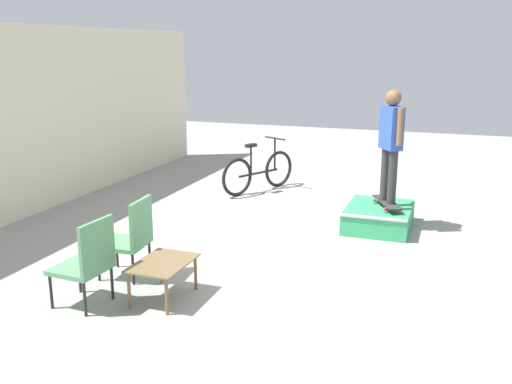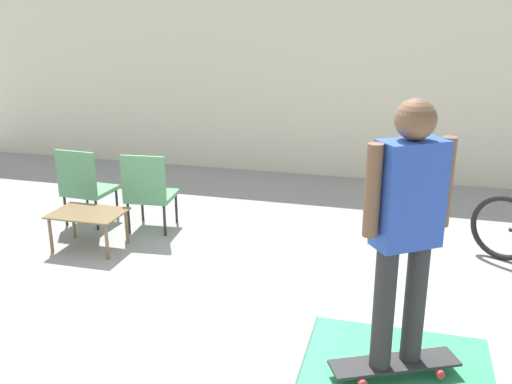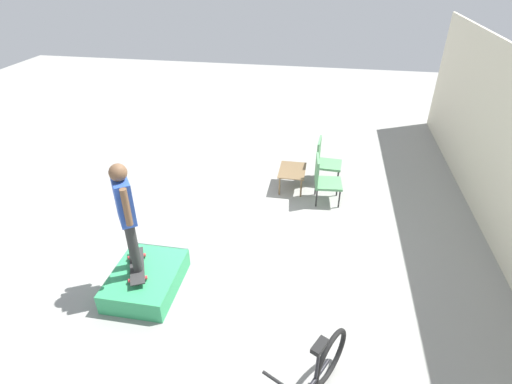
# 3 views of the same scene
# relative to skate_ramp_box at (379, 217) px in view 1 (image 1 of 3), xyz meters

# --- Properties ---
(ground_plane) EXTENTS (24.00, 24.00, 0.00)m
(ground_plane) POSITION_rel_skate_ramp_box_xyz_m (-1.67, 0.69, -0.16)
(ground_plane) COLOR gray
(house_wall_back) EXTENTS (12.00, 0.06, 3.00)m
(house_wall_back) POSITION_rel_skate_ramp_box_xyz_m (-1.67, 5.40, 1.34)
(house_wall_back) COLOR beige
(house_wall_back) RESTS_ON ground_plane
(skate_ramp_box) EXTENTS (1.24, 0.94, 0.35)m
(skate_ramp_box) POSITION_rel_skate_ramp_box_xyz_m (0.00, 0.00, 0.00)
(skate_ramp_box) COLOR #339E60
(skate_ramp_box) RESTS_ON ground_plane
(skateboard_on_ramp) EXTENTS (0.82, 0.54, 0.07)m
(skateboard_on_ramp) POSITION_rel_skate_ramp_box_xyz_m (-0.01, -0.11, 0.24)
(skateboard_on_ramp) COLOR #2D2D2D
(skateboard_on_ramp) RESTS_ON skate_ramp_box
(person_skater) EXTENTS (0.48, 0.38, 1.65)m
(person_skater) POSITION_rel_skate_ramp_box_xyz_m (-0.01, -0.11, 1.22)
(person_skater) COLOR #2D2D2D
(person_skater) RESTS_ON skateboard_on_ramp
(coffee_table) EXTENTS (0.77, 0.54, 0.42)m
(coffee_table) POSITION_rel_skate_ramp_box_xyz_m (-3.32, 1.83, 0.20)
(coffee_table) COLOR brown
(coffee_table) RESTS_ON ground_plane
(patio_chair_left) EXTENTS (0.55, 0.55, 0.95)m
(patio_chair_left) POSITION_rel_skate_ramp_box_xyz_m (-3.74, 2.48, 0.35)
(patio_chair_left) COLOR black
(patio_chair_left) RESTS_ON ground_plane
(patio_chair_right) EXTENTS (0.56, 0.56, 0.95)m
(patio_chair_right) POSITION_rel_skate_ramp_box_xyz_m (-2.90, 2.48, 0.35)
(patio_chair_right) COLOR black
(patio_chair_right) RESTS_ON ground_plane
(bicycle) EXTENTS (1.60, 0.87, 0.98)m
(bicycle) POSITION_rel_skate_ramp_box_xyz_m (1.48, 2.45, 0.21)
(bicycle) COLOR black
(bicycle) RESTS_ON ground_plane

